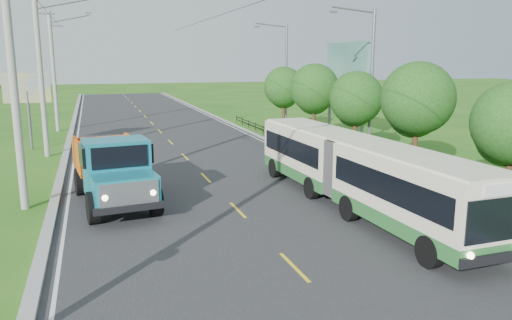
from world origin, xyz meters
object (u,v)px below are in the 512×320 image
pole_mid (41,75)px  bus (356,168)px  dump_truck (113,166)px  planter_far (288,137)px  planter_mid (337,156)px  tree_fifth (314,91)px  tree_back (284,89)px  streetlight_far (285,73)px  pole_far (54,71)px  tree_fourth (356,101)px  planter_near (417,187)px  streetlight_mid (369,79)px  tree_second (512,127)px  tree_third (417,102)px  pole_near (15,85)px  billboard_left (27,93)px  billboard_right (346,70)px

pole_mid → bus: pole_mid is taller
pole_mid → dump_truck: (3.54, -12.37, -3.44)m
planter_far → planter_mid: bearing=-90.0°
dump_truck → tree_fifth: bearing=31.6°
tree_back → streetlight_far: size_ratio=0.61×
pole_far → tree_fourth: pole_far is taller
planter_near → pole_mid: bearing=138.3°
streetlight_mid → planter_far: size_ratio=13.54×
tree_second → streetlight_far: bearing=88.3°
planter_mid → tree_fifth: bearing=78.4°
tree_third → bus: size_ratio=0.40×
tree_second → pole_near: bearing=159.3°
pole_mid → tree_third: 22.25m
pole_mid → tree_fifth: 18.18m
billboard_left → tree_second: bearing=-48.5°
tree_fifth → planter_mid: tree_fifth is taller
planter_near → tree_third: bearing=59.6°
planter_near → billboard_left: bearing=135.2°
bus → dump_truck: 10.17m
tree_fifth → bus: tree_fifth is taller
pole_mid → bus: 21.00m
bus → pole_far: bearing=113.2°
tree_back → streetlight_mid: (0.79, -12.14, 1.25)m
pole_far → tree_fifth: size_ratio=1.72×
streetlight_far → bus: (-5.94, -23.17, -3.18)m
pole_mid → planter_mid: 18.88m
tree_fourth → bus: (-5.15, -9.31, -1.87)m
tree_fifth → pole_mid: bearing=177.3°
pole_mid → tree_fifth: size_ratio=1.72×
pole_far → tree_back: (18.12, -6.86, -1.44)m
planter_mid → planter_far: (0.00, 8.00, 0.00)m
tree_second → tree_third: size_ratio=0.88×
dump_truck → planter_near: bearing=-17.9°
streetlight_far → tree_back: bearing=-112.9°
pole_far → dump_truck: bearing=-81.7°
planter_mid → bus: bus is taller
planter_far → pole_near: bearing=-142.4°
pole_mid → planter_near: bearing=-41.7°
tree_fourth → tree_third: bearing=-90.0°
dump_truck → pole_far: bearing=91.6°
pole_far → planter_far: 20.70m
tree_back → streetlight_mid: streetlight_mid is taller
tree_fifth → billboard_left: (-19.36, 3.86, 0.01)m
planter_near → billboard_right: 15.34m
pole_far → billboard_right: 24.33m
pole_near → billboard_left: size_ratio=1.92×
pole_mid → tree_third: size_ratio=1.67×
planter_mid → streetlight_far: bearing=81.7°
tree_fourth → planter_far: bearing=99.1°
tree_third → tree_fifth: tree_third is taller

